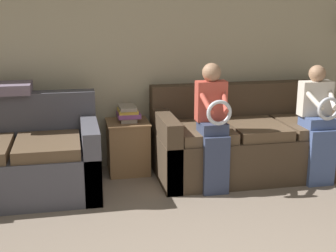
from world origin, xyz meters
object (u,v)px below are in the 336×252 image
object	(u,v)px
side_shelf	(128,146)
book_stack	(128,113)
couch_main	(250,142)
couch_side	(16,161)
child_right_seated	(318,120)
child_left_seated	(213,121)
throw_pillow	(12,88)

from	to	relation	value
side_shelf	book_stack	bearing A→B (deg)	19.54
couch_main	couch_side	xyz separation A→B (m)	(-2.46, -0.11, -0.01)
couch_side	book_stack	bearing A→B (deg)	18.32
child_right_seated	book_stack	world-z (taller)	child_right_seated
child_right_seated	child_left_seated	bearing A→B (deg)	179.74
couch_side	child_right_seated	size ratio (longest dim) A/B	1.32
throw_pillow	child_left_seated	bearing A→B (deg)	-18.45
couch_side	child_right_seated	xyz separation A→B (m)	(3.02, -0.30, 0.33)
couch_main	book_stack	size ratio (longest dim) A/B	6.82
couch_side	book_stack	distance (m)	1.26
couch_main	side_shelf	size ratio (longest dim) A/B	3.62
child_left_seated	side_shelf	distance (m)	1.10
child_right_seated	side_shelf	distance (m)	2.03
couch_side	side_shelf	world-z (taller)	couch_side
book_stack	throw_pillow	xyz separation A→B (m)	(-1.17, -0.04, 0.32)
book_stack	side_shelf	bearing A→B (deg)	-160.46
couch_side	side_shelf	bearing A→B (deg)	18.31
book_stack	throw_pillow	size ratio (longest dim) A/B	0.80
child_left_seated	couch_side	bearing A→B (deg)	171.06
couch_side	side_shelf	size ratio (longest dim) A/B	2.77
couch_main	side_shelf	xyz separation A→B (m)	(-1.32, 0.27, -0.04)
child_right_seated	throw_pillow	bearing A→B (deg)	168.01
couch_main	throw_pillow	size ratio (longest dim) A/B	5.47
child_right_seated	side_shelf	size ratio (longest dim) A/B	2.10
couch_side	throw_pillow	distance (m)	0.74
child_left_seated	couch_main	bearing A→B (deg)	36.01
child_left_seated	throw_pillow	distance (m)	2.05
couch_main	book_stack	bearing A→B (deg)	168.19
book_stack	throw_pillow	world-z (taller)	throw_pillow
child_right_seated	throw_pillow	distance (m)	3.13
child_left_seated	side_shelf	xyz separation A→B (m)	(-0.76, 0.68, -0.41)
couch_main	child_right_seated	world-z (taller)	child_right_seated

